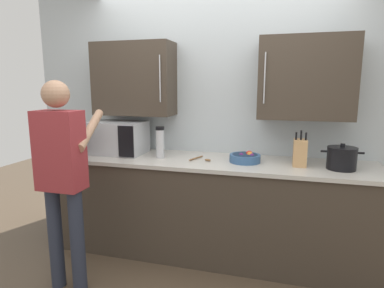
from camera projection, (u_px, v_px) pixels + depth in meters
name	position (u px, v px, depth m)	size (l,w,h in m)	color
back_wall_tiled	(217.00, 101.00, 3.23)	(4.06, 0.44, 2.76)	#B2BCC1
counter_unit	(208.00, 207.00, 3.08)	(2.99, 0.71, 0.93)	#3D3328
microwave_oven	(114.00, 138.00, 3.27)	(0.57, 0.79, 0.32)	#B7BABF
wooden_spoon	(202.00, 159.00, 2.98)	(0.20, 0.19, 0.02)	brown
thermos_flask	(160.00, 142.00, 3.06)	(0.08, 0.08, 0.30)	#B7BABF
fruit_bowl	(245.00, 158.00, 2.90)	(0.27, 0.27, 0.10)	#335684
stock_pot	(342.00, 158.00, 2.64)	(0.33, 0.23, 0.21)	black
knife_block	(300.00, 153.00, 2.75)	(0.11, 0.15, 0.31)	tan
person_figure	(62.00, 169.00, 2.45)	(0.44, 0.66, 1.65)	#282D3D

